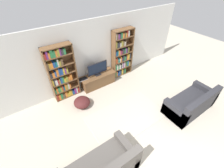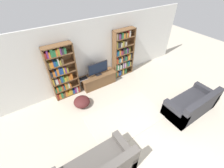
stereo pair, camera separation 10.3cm
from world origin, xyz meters
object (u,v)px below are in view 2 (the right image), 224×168
at_px(bookshelf_right, 122,54).
at_px(tv_stand, 99,80).
at_px(couch_right_sofa, 191,105).
at_px(bookshelf_left, 62,74).
at_px(laptop, 83,79).
at_px(television, 98,68).
at_px(beanbag_ottoman, 82,102).

distance_m(bookshelf_right, tv_stand, 1.47).
bearing_deg(bookshelf_right, couch_right_sofa, -78.28).
relative_size(bookshelf_left, laptop, 6.15).
bearing_deg(television, bookshelf_left, 173.80).
xyz_separation_m(bookshelf_right, beanbag_ottoman, (-2.35, -0.85, -0.83)).
bearing_deg(couch_right_sofa, television, 122.74).
height_order(television, beanbag_ottoman, television).
relative_size(tv_stand, beanbag_ottoman, 2.53).
bearing_deg(tv_stand, television, -90.00).
xyz_separation_m(bookshelf_left, television, (1.36, -0.15, -0.18)).
distance_m(television, beanbag_ottoman, 1.45).
relative_size(laptop, beanbag_ottoman, 0.58).
bearing_deg(beanbag_ottoman, bookshelf_left, 107.75).
distance_m(television, laptop, 0.69).
height_order(bookshelf_right, tv_stand, bookshelf_right).
xyz_separation_m(television, couch_right_sofa, (1.92, -2.98, -0.52)).
xyz_separation_m(bookshelf_right, tv_stand, (-1.27, -0.13, -0.74)).
bearing_deg(beanbag_ottoman, bookshelf_right, 19.80).
bearing_deg(bookshelf_right, television, -173.38).
height_order(tv_stand, television, television).
xyz_separation_m(laptop, couch_right_sofa, (2.55, -3.05, -0.23)).
height_order(bookshelf_right, television, bookshelf_right).
relative_size(tv_stand, television, 1.72).
xyz_separation_m(bookshelf_right, couch_right_sofa, (0.65, -3.13, -0.70)).
distance_m(tv_stand, beanbag_ottoman, 1.30).
height_order(bookshelf_right, beanbag_ottoman, bookshelf_right).
bearing_deg(bookshelf_right, bookshelf_left, 179.98).
bearing_deg(tv_stand, couch_right_sofa, -57.37).
xyz_separation_m(bookshelf_left, laptop, (0.73, -0.08, -0.46)).
xyz_separation_m(television, beanbag_ottoman, (-1.09, -0.70, -0.64)).
bearing_deg(beanbag_ottoman, tv_stand, 33.30).
xyz_separation_m(television, laptop, (-0.63, 0.07, -0.28)).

